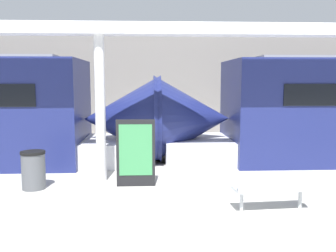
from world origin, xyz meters
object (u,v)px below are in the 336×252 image
poster_board (136,153)px  support_column_near (100,109)px  trash_bin (33,170)px  bench_near (273,187)px

poster_board → support_column_near: bearing=147.4°
trash_bin → poster_board: 2.37m
bench_near → trash_bin: size_ratio=1.71×
poster_board → support_column_near: support_column_near is taller
bench_near → support_column_near: support_column_near is taller
poster_board → support_column_near: (-0.87, 0.56, 0.98)m
poster_board → bench_near: bearing=-34.5°
trash_bin → poster_board: size_ratio=0.55×
bench_near → support_column_near: 4.47m
bench_near → support_column_near: bearing=141.6°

